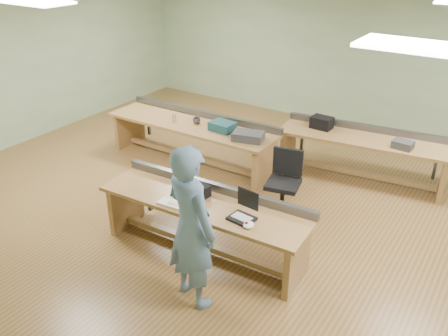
{
  "coord_description": "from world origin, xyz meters",
  "views": [
    {
      "loc": [
        3.17,
        -5.52,
        3.79
      ],
      "look_at": [
        -0.08,
        -0.6,
        0.83
      ],
      "focal_mm": 38.0,
      "sensor_mm": 36.0,
      "label": 1
    }
  ],
  "objects": [
    {
      "name": "floor",
      "position": [
        0.0,
        0.0,
        0.0
      ],
      "size": [
        10.0,
        10.0,
        0.0
      ],
      "primitive_type": "plane",
      "color": "brown",
      "rests_on": "ground"
    },
    {
      "name": "ceiling",
      "position": [
        0.0,
        0.0,
        3.0
      ],
      "size": [
        10.0,
        10.0,
        0.0
      ],
      "primitive_type": "plane",
      "color": "silver",
      "rests_on": "wall_back"
    },
    {
      "name": "wall_back",
      "position": [
        0.0,
        4.0,
        1.5
      ],
      "size": [
        10.0,
        0.04,
        3.0
      ],
      "primitive_type": "cube",
      "color": "#9BB287",
      "rests_on": "floor"
    },
    {
      "name": "wall_left",
      "position": [
        -5.0,
        0.0,
        1.5
      ],
      "size": [
        0.04,
        8.0,
        3.0
      ],
      "primitive_type": "cube",
      "color": "#9BB287",
      "rests_on": "floor"
    },
    {
      "name": "fluor_panels",
      "position": [
        0.0,
        0.0,
        2.97
      ],
      "size": [
        6.2,
        3.5,
        0.03
      ],
      "color": "white",
      "rests_on": "ceiling"
    },
    {
      "name": "workbench_front",
      "position": [
        0.14,
        -1.37,
        0.55
      ],
      "size": [
        2.83,
        0.89,
        0.86
      ],
      "rotation": [
        0.0,
        0.0,
        0.05
      ],
      "color": "#976540",
      "rests_on": "floor"
    },
    {
      "name": "workbench_mid",
      "position": [
        -1.63,
        0.73,
        0.56
      ],
      "size": [
        3.22,
        0.88,
        0.86
      ],
      "rotation": [
        0.0,
        0.0,
        0.01
      ],
      "color": "#976540",
      "rests_on": "floor"
    },
    {
      "name": "workbench_back",
      "position": [
        1.14,
        1.77,
        0.55
      ],
      "size": [
        2.85,
        1.08,
        0.86
      ],
      "rotation": [
        0.0,
        0.0,
        0.12
      ],
      "color": "#976540",
      "rests_on": "floor"
    },
    {
      "name": "person",
      "position": [
        0.55,
        -2.18,
        0.96
      ],
      "size": [
        0.8,
        0.64,
        1.92
      ],
      "primitive_type": "imported",
      "rotation": [
        0.0,
        0.0,
        2.86
      ],
      "color": "slate",
      "rests_on": "floor"
    },
    {
      "name": "laptop_base",
      "position": [
        0.75,
        -1.48,
        0.77
      ],
      "size": [
        0.32,
        0.27,
        0.03
      ],
      "primitive_type": "cube",
      "rotation": [
        0.0,
        0.0,
        -0.11
      ],
      "color": "black",
      "rests_on": "workbench_front"
    },
    {
      "name": "laptop_screen",
      "position": [
        0.76,
        -1.36,
        0.98
      ],
      "size": [
        0.3,
        0.05,
        0.23
      ],
      "primitive_type": "cube",
      "rotation": [
        0.0,
        0.0,
        -0.11
      ],
      "color": "black",
      "rests_on": "laptop_base"
    },
    {
      "name": "keyboard",
      "position": [
        -0.09,
        -1.66,
        0.76
      ],
      "size": [
        0.5,
        0.2,
        0.03
      ],
      "primitive_type": "cube",
      "rotation": [
        0.0,
        0.0,
        0.08
      ],
      "color": "silver",
      "rests_on": "workbench_front"
    },
    {
      "name": "trackball_mouse",
      "position": [
        0.9,
        -1.57,
        0.78
      ],
      "size": [
        0.13,
        0.15,
        0.06
      ],
      "primitive_type": "ellipsoid",
      "rotation": [
        0.0,
        0.0,
        -0.06
      ],
      "color": "white",
      "rests_on": "workbench_front"
    },
    {
      "name": "camera_bag",
      "position": [
        0.02,
        -1.28,
        0.83
      ],
      "size": [
        0.24,
        0.17,
        0.16
      ],
      "primitive_type": "cube",
      "rotation": [
        0.0,
        0.0,
        -0.1
      ],
      "color": "black",
      "rests_on": "workbench_front"
    },
    {
      "name": "task_chair",
      "position": [
        0.55,
        0.03,
        0.36
      ],
      "size": [
        0.63,
        0.63,
        0.98
      ],
      "rotation": [
        0.0,
        0.0,
        0.21
      ],
      "color": "black",
      "rests_on": "floor"
    },
    {
      "name": "parts_bin_teal",
      "position": [
        -0.99,
        0.73,
        0.82
      ],
      "size": [
        0.43,
        0.33,
        0.14
      ],
      "primitive_type": "cube",
      "rotation": [
        0.0,
        0.0,
        -0.07
      ],
      "color": "#153C44",
      "rests_on": "workbench_mid"
    },
    {
      "name": "parts_bin_grey",
      "position": [
        -0.4,
        0.6,
        0.82
      ],
      "size": [
        0.56,
        0.43,
        0.13
      ],
      "primitive_type": "cube",
      "rotation": [
        0.0,
        0.0,
        0.27
      ],
      "color": "#333335",
      "rests_on": "workbench_mid"
    },
    {
      "name": "mug",
      "position": [
        -1.54,
        0.73,
        0.8
      ],
      "size": [
        0.17,
        0.17,
        0.11
      ],
      "primitive_type": "imported",
      "rotation": [
        0.0,
        0.0,
        -0.25
      ],
      "color": "#333335",
      "rests_on": "workbench_mid"
    },
    {
      "name": "drinks_can",
      "position": [
        -1.93,
        0.58,
        0.82
      ],
      "size": [
        0.08,
        0.08,
        0.13
      ],
      "primitive_type": "cylinder",
      "rotation": [
        0.0,
        0.0,
        0.05
      ],
      "color": "#B8B8BD",
      "rests_on": "workbench_mid"
    },
    {
      "name": "storage_box_back",
      "position": [
        0.38,
        1.75,
        0.85
      ],
      "size": [
        0.36,
        0.27,
        0.2
      ],
      "primitive_type": "cube",
      "rotation": [
        0.0,
        0.0,
        -0.05
      ],
      "color": "black",
      "rests_on": "workbench_back"
    },
    {
      "name": "tray_back",
      "position": [
        1.77,
        1.65,
        0.81
      ],
      "size": [
        0.32,
        0.24,
        0.12
      ],
      "primitive_type": "cube",
      "rotation": [
        0.0,
        0.0,
        -0.07
      ],
      "color": "#333335",
      "rests_on": "workbench_back"
    }
  ]
}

